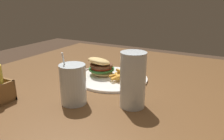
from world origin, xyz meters
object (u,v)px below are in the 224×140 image
Objects in this scene: meal_plate_near at (107,73)px; beer_glass at (133,81)px; juice_glass at (73,85)px; spoon at (72,72)px.

beer_glass reaches higher than meal_plate_near.
juice_glass is 0.31m from spoon.
juice_glass is (0.18, 0.07, -0.02)m from beer_glass.
meal_plate_near reaches higher than spoon.
beer_glass is at bearing -157.64° from juice_glass.
spoon is (0.37, -0.16, -0.08)m from beer_glass.
meal_plate_near is 0.18m from spoon.
beer_glass is 1.00× the size of spoon.
juice_glass is 0.97× the size of spoon.
beer_glass is 0.20m from juice_glass.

